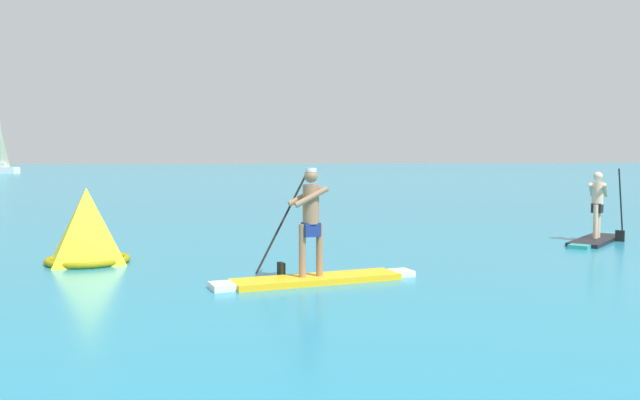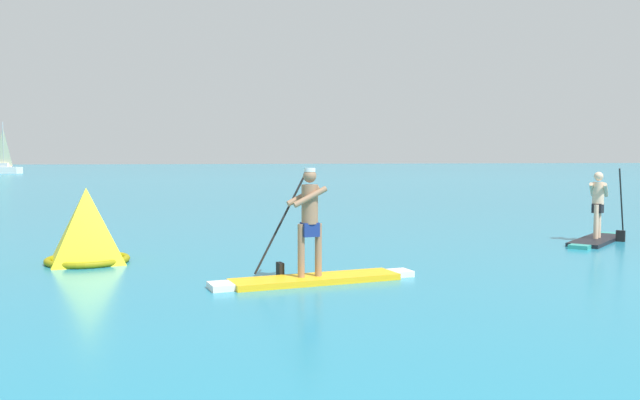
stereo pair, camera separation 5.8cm
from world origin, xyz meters
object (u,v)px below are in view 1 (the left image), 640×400
at_px(paddleboarder_mid_center, 597,227).
at_px(race_marker_buoy, 87,229).
at_px(sailboat_left_horizon, 1,166).
at_px(paddleboarder_near_left, 313,258).

bearing_deg(paddleboarder_mid_center, race_marker_buoy, 142.17).
bearing_deg(sailboat_left_horizon, paddleboarder_mid_center, -39.62).
xyz_separation_m(paddleboarder_near_left, race_marker_buoy, (-3.53, 3.09, 0.26)).
distance_m(paddleboarder_near_left, race_marker_buoy, 4.70).
relative_size(paddleboarder_mid_center, race_marker_buoy, 1.54).
xyz_separation_m(paddleboarder_mid_center, race_marker_buoy, (-11.36, 0.15, 0.28)).
bearing_deg(sailboat_left_horizon, race_marker_buoy, -47.26).
distance_m(paddleboarder_near_left, paddleboarder_mid_center, 8.37).
relative_size(paddleboarder_mid_center, sailboat_left_horizon, 0.42).
xyz_separation_m(paddleboarder_mid_center, sailboat_left_horizon, (-25.82, 79.87, 0.60)).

